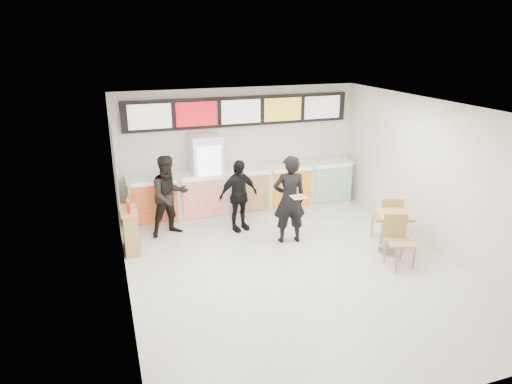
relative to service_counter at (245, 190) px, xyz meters
name	(u,v)px	position (x,y,z in m)	size (l,w,h in m)	color
floor	(295,270)	(0.00, -3.09, -0.57)	(7.00, 7.00, 0.00)	beige
ceiling	(300,109)	(0.00, -3.09, 2.43)	(7.00, 7.00, 0.00)	white
wall_back	(240,150)	(0.00, 0.41, 0.93)	(6.00, 6.00, 0.00)	silver
wall_left	(122,215)	(-3.00, -3.09, 0.93)	(7.00, 7.00, 0.00)	silver
wall_right	(437,178)	(3.00, -3.09, 0.93)	(7.00, 7.00, 0.00)	silver
service_counter	(245,190)	(0.00, 0.00, 0.00)	(5.56, 0.77, 1.14)	silver
menu_board	(240,111)	(0.00, 0.32, 1.88)	(5.50, 0.14, 0.70)	black
drinks_fridge	(207,177)	(-0.93, 0.02, 0.43)	(0.70, 0.67, 2.00)	white
mirror_panel	(114,160)	(-2.99, -0.64, 1.18)	(0.01, 2.00, 1.50)	#B2B7BF
customer_main	(289,200)	(0.37, -1.89, 0.37)	(0.69, 0.45, 1.88)	black
customer_left	(169,196)	(-1.93, -0.71, 0.32)	(0.86, 0.67, 1.78)	black
customer_mid	(238,196)	(-0.45, -0.96, 0.24)	(0.95, 0.40, 1.62)	black
pizza_slice	(299,197)	(0.37, -2.34, 0.58)	(0.36, 0.36, 0.02)	beige
cafe_table	(393,225)	(2.13, -3.03, 0.00)	(1.04, 1.74, 0.99)	tan
condiment_ledge	(131,230)	(-2.82, -1.27, -0.12)	(0.32, 0.79, 1.05)	tan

